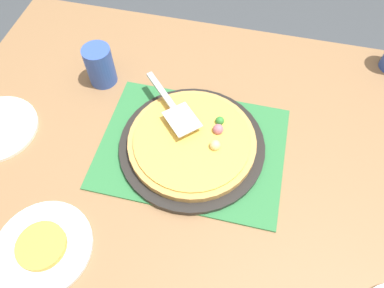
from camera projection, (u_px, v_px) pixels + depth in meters
ground_plane at (192, 238)px, 1.58m from camera, size 8.00×8.00×0.00m
dining_table at (192, 168)px, 1.04m from camera, size 1.40×1.00×0.75m
placemat at (192, 147)px, 0.95m from camera, size 0.48×0.36×0.01m
pizza_pan at (192, 145)px, 0.94m from camera, size 0.38×0.38×0.01m
pizza at (192, 141)px, 0.92m from camera, size 0.33×0.33×0.05m
plate_near_left at (43, 247)px, 0.80m from camera, size 0.22×0.22×0.01m
served_slice_left at (41, 246)px, 0.79m from camera, size 0.11×0.11×0.02m
cup_near at (100, 66)px, 1.03m from camera, size 0.08×0.08×0.12m
pizza_server at (173, 107)px, 0.94m from camera, size 0.19×0.20×0.01m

